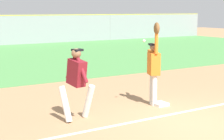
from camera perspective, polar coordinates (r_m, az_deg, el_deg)
ground_plane at (r=8.70m, az=13.34°, el=-8.20°), size 67.98×67.98×0.00m
outfield_grass at (r=20.63m, az=-14.26°, el=1.95°), size 41.00×15.05×0.01m
first_base at (r=10.08m, az=7.55°, el=-5.34°), size 0.39×0.39×0.08m
fielder at (r=9.91m, az=6.62°, el=0.81°), size 0.44×0.87×2.28m
runner at (r=8.54m, az=-5.58°, el=-1.42°), size 0.81×0.84×1.72m
baseball at (r=9.56m, az=5.09°, el=4.62°), size 0.07×0.07×0.07m
parked_car_red at (r=32.49m, az=-9.32°, el=5.95°), size 4.41×2.14×1.25m
parked_car_tan at (r=34.15m, az=-0.55°, el=6.23°), size 4.40×2.12×1.25m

